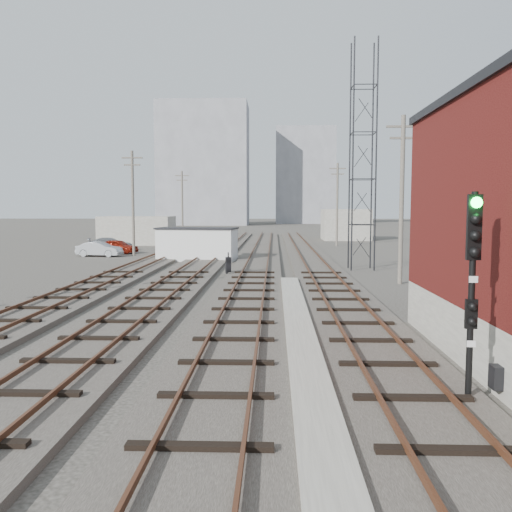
{
  "coord_description": "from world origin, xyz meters",
  "views": [
    {
      "loc": [
        -0.31,
        -1.37,
        4.06
      ],
      "look_at": [
        -1.03,
        19.89,
        2.2
      ],
      "focal_mm": 38.0,
      "sensor_mm": 36.0,
      "label": 1
    }
  ],
  "objects_px": {
    "car_silver": "(99,249)",
    "signal_mast": "(473,279)",
    "car_grey": "(111,244)",
    "car_red": "(118,246)",
    "site_trailer": "(197,244)",
    "switch_stand": "(228,265)"
  },
  "relations": [
    {
      "from": "car_silver",
      "to": "signal_mast",
      "type": "bearing_deg",
      "value": -144.22
    },
    {
      "from": "car_silver",
      "to": "car_grey",
      "type": "height_order",
      "value": "car_silver"
    },
    {
      "from": "car_silver",
      "to": "car_red",
      "type": "bearing_deg",
      "value": -3.64
    },
    {
      "from": "site_trailer",
      "to": "switch_stand",
      "type": "bearing_deg",
      "value": -62.9
    },
    {
      "from": "car_grey",
      "to": "car_red",
      "type": "bearing_deg",
      "value": -169.86
    },
    {
      "from": "site_trailer",
      "to": "signal_mast",
      "type": "bearing_deg",
      "value": -64.25
    },
    {
      "from": "signal_mast",
      "to": "site_trailer",
      "type": "bearing_deg",
      "value": 107.94
    },
    {
      "from": "signal_mast",
      "to": "car_silver",
      "type": "xyz_separation_m",
      "value": [
        -18.91,
        34.45,
        -2.0
      ]
    },
    {
      "from": "signal_mast",
      "to": "car_red",
      "type": "relative_size",
      "value": 1.18
    },
    {
      "from": "signal_mast",
      "to": "car_grey",
      "type": "height_order",
      "value": "signal_mast"
    },
    {
      "from": "signal_mast",
      "to": "switch_stand",
      "type": "distance_m",
      "value": 22.98
    },
    {
      "from": "car_silver",
      "to": "car_grey",
      "type": "bearing_deg",
      "value": 16.08
    },
    {
      "from": "site_trailer",
      "to": "car_red",
      "type": "bearing_deg",
      "value": 148.65
    },
    {
      "from": "switch_stand",
      "to": "car_red",
      "type": "relative_size",
      "value": 0.35
    },
    {
      "from": "site_trailer",
      "to": "car_red",
      "type": "xyz_separation_m",
      "value": [
        -8.22,
        6.7,
        -0.67
      ]
    },
    {
      "from": "switch_stand",
      "to": "site_trailer",
      "type": "height_order",
      "value": "site_trailer"
    },
    {
      "from": "car_silver",
      "to": "switch_stand",
      "type": "bearing_deg",
      "value": -129.19
    },
    {
      "from": "signal_mast",
      "to": "site_trailer",
      "type": "distance_m",
      "value": 32.7
    },
    {
      "from": "site_trailer",
      "to": "car_silver",
      "type": "distance_m",
      "value": 9.49
    },
    {
      "from": "switch_stand",
      "to": "car_red",
      "type": "height_order",
      "value": "switch_stand"
    },
    {
      "from": "signal_mast",
      "to": "car_silver",
      "type": "height_order",
      "value": "signal_mast"
    },
    {
      "from": "car_red",
      "to": "car_silver",
      "type": "height_order",
      "value": "car_red"
    }
  ]
}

